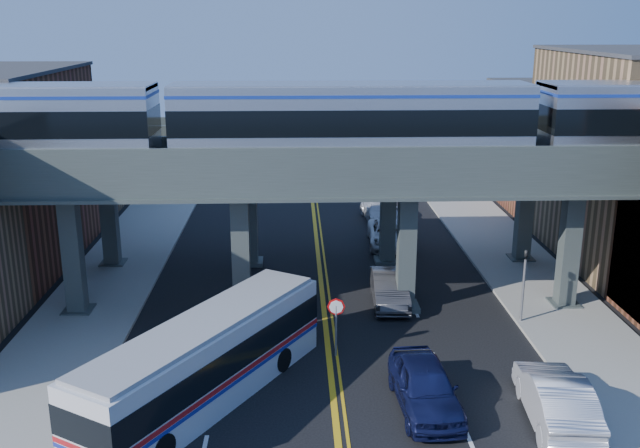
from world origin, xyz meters
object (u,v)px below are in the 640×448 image
object	(u,v)px
transit_train	(351,119)
car_lane_d	(381,210)
stop_sign	(336,318)
car_parked_curb	(556,399)
car_lane_a	(425,386)
car_lane_b	(390,288)
car_lane_c	(389,234)
transit_bus	(206,362)
traffic_signal	(524,278)

from	to	relation	value
transit_train	car_lane_d	bearing A→B (deg)	77.71
stop_sign	car_parked_curb	distance (m)	9.30
stop_sign	car_lane_a	bearing A→B (deg)	-55.22
car_lane_b	car_lane_c	xyz separation A→B (m)	(1.20, 9.44, -0.04)
car_lane_a	car_parked_curb	xyz separation A→B (m)	(4.47, -1.09, 0.02)
stop_sign	transit_bus	xyz separation A→B (m)	(-5.06, -3.46, -0.18)
transit_train	transit_bus	bearing A→B (deg)	-125.20
car_parked_curb	car_lane_b	bearing A→B (deg)	-63.35
stop_sign	car_lane_d	size ratio (longest dim) A/B	0.47
car_lane_b	car_lane_c	bearing A→B (deg)	84.92
transit_train	car_parked_curb	bearing A→B (deg)	-57.80
car_lane_d	car_lane_b	bearing A→B (deg)	-99.98
transit_train	traffic_signal	distance (m)	10.87
stop_sign	car_lane_a	size ratio (longest dim) A/B	0.50
stop_sign	car_lane_a	xyz separation A→B (m)	(3.02, -4.35, -0.86)
transit_bus	car_lane_b	bearing A→B (deg)	-9.47
transit_train	car_lane_b	distance (m)	8.88
car_lane_a	car_lane_b	xyz separation A→B (m)	(0.02, 10.08, -0.09)
traffic_signal	stop_sign	bearing A→B (deg)	-161.37
car_lane_b	car_lane_c	distance (m)	9.52
car_lane_c	traffic_signal	bearing A→B (deg)	-66.12
transit_train	traffic_signal	bearing A→B (deg)	-14.06
transit_bus	car_parked_curb	size ratio (longest dim) A/B	2.08
traffic_signal	car_lane_a	distance (m)	9.52
transit_train	car_lane_a	bearing A→B (deg)	-77.30
transit_train	car_lane_b	bearing A→B (deg)	18.90
stop_sign	car_lane_d	distance (m)	21.41
stop_sign	car_lane_b	size ratio (longest dim) A/B	0.54
traffic_signal	car_lane_a	xyz separation A→B (m)	(-5.88, -7.35, -1.40)
traffic_signal	car_parked_curb	world-z (taller)	traffic_signal
stop_sign	traffic_signal	bearing A→B (deg)	18.63
traffic_signal	car_lane_d	size ratio (longest dim) A/B	0.73
car_lane_c	transit_bus	bearing A→B (deg)	-113.59
car_lane_a	car_parked_curb	distance (m)	4.60
transit_bus	car_lane_b	distance (m)	12.27
transit_train	transit_bus	distance (m)	12.98
car_lane_d	transit_train	bearing A→B (deg)	-107.21
transit_train	car_lane_a	xyz separation A→B (m)	(2.11, -9.35, -8.50)
car_lane_c	transit_train	bearing A→B (deg)	-105.17
car_lane_c	car_lane_d	world-z (taller)	car_lane_d
car_lane_b	stop_sign	bearing A→B (deg)	-115.81
car_lane_a	car_lane_d	xyz separation A→B (m)	(1.36, 25.29, -0.08)
transit_bus	car_parked_curb	distance (m)	12.72
traffic_signal	car_lane_d	world-z (taller)	traffic_signal
car_lane_a	car_lane_b	bearing A→B (deg)	86.83
transit_train	car_lane_d	xyz separation A→B (m)	(3.47, 15.94, -8.59)
car_lane_a	car_lane_c	xyz separation A→B (m)	(1.21, 19.52, -0.13)
stop_sign	car_lane_c	size ratio (longest dim) A/B	0.48
car_lane_d	car_parked_curb	world-z (taller)	car_parked_curb
car_lane_a	car_lane_c	world-z (taller)	car_lane_a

